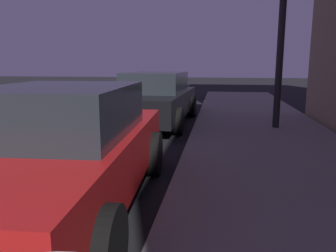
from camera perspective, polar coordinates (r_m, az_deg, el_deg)
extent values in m
cube|color=maroon|center=(3.95, -17.91, -5.96)|extent=(1.95, 4.29, 0.64)
cube|color=#1E2328|center=(3.87, -18.12, 2.51)|extent=(1.62, 2.07, 0.56)
cylinder|color=black|center=(5.50, -20.76, -4.04)|extent=(0.26, 0.67, 0.66)
cylinder|color=black|center=(5.00, -2.58, -4.80)|extent=(0.26, 0.67, 0.66)
cylinder|color=black|center=(2.63, -10.93, -20.08)|extent=(0.26, 0.67, 0.66)
cube|color=black|center=(9.26, -2.14, 3.95)|extent=(1.87, 4.52, 0.64)
cube|color=#1E2328|center=(9.23, -2.12, 7.55)|extent=(1.58, 2.27, 0.56)
cylinder|color=black|center=(10.83, -4.93, 3.63)|extent=(0.24, 0.67, 0.66)
cylinder|color=black|center=(10.49, 4.17, 3.42)|extent=(0.24, 0.67, 0.66)
cylinder|color=black|center=(8.23, -10.16, 1.24)|extent=(0.24, 0.67, 0.66)
cylinder|color=black|center=(7.78, 1.76, 0.86)|extent=(0.24, 0.67, 0.66)
cylinder|color=black|center=(8.32, 19.20, 17.26)|extent=(0.16, 0.16, 5.08)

